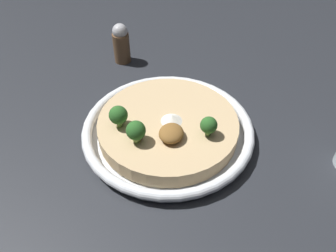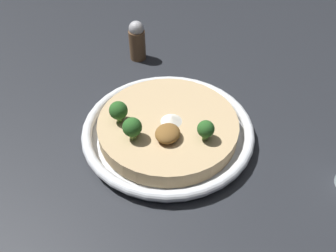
% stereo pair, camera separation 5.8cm
% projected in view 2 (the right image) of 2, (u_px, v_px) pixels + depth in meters
% --- Properties ---
extents(ground_plane, '(6.00, 6.00, 0.00)m').
position_uv_depth(ground_plane, '(168.00, 135.00, 0.60)').
color(ground_plane, '#23262B').
extents(risotto_bowl, '(0.31, 0.31, 0.04)m').
position_uv_depth(risotto_bowl, '(168.00, 128.00, 0.59)').
color(risotto_bowl, silver).
rests_on(risotto_bowl, ground_plane).
extents(cheese_sprinkle, '(0.04, 0.04, 0.01)m').
position_uv_depth(cheese_sprinkle, '(172.00, 117.00, 0.57)').
color(cheese_sprinkle, white).
rests_on(cheese_sprinkle, risotto_bowl).
extents(crispy_onion_garnish, '(0.05, 0.04, 0.02)m').
position_uv_depth(crispy_onion_garnish, '(168.00, 133.00, 0.53)').
color(crispy_onion_garnish, brown).
rests_on(crispy_onion_garnish, risotto_bowl).
extents(broccoli_right, '(0.03, 0.03, 0.04)m').
position_uv_depth(broccoli_right, '(132.00, 128.00, 0.53)').
color(broccoli_right, '#84A856').
rests_on(broccoli_right, risotto_bowl).
extents(broccoli_back, '(0.03, 0.03, 0.04)m').
position_uv_depth(broccoli_back, '(206.00, 129.00, 0.52)').
color(broccoli_back, '#668E47').
rests_on(broccoli_back, risotto_bowl).
extents(broccoli_front_right, '(0.03, 0.03, 0.04)m').
position_uv_depth(broccoli_front_right, '(118.00, 111.00, 0.55)').
color(broccoli_front_right, '#759E4C').
rests_on(broccoli_front_right, risotto_bowl).
extents(pepper_shaker, '(0.04, 0.04, 0.09)m').
position_uv_depth(pepper_shaker, '(137.00, 40.00, 0.75)').
color(pepper_shaker, brown).
rests_on(pepper_shaker, ground_plane).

